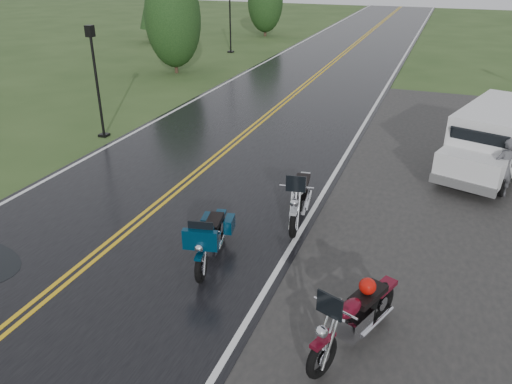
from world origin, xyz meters
The scene contains 12 objects.
ground centered at (0.00, 0.00, 0.00)m, with size 120.00×120.00×0.00m, color #2D471E.
road centered at (0.00, 10.00, 0.02)m, with size 8.00×100.00×0.04m, color black.
motorcycle_red centered at (5.31, -1.86, 0.70)m, with size 0.87×2.38×1.41m, color #520917, non-canonical shape.
motorcycle_teal centered at (2.54, -0.31, 0.63)m, with size 0.78×2.14×1.27m, color #05273E, non-canonical shape.
motorcycle_silver centered at (3.73, 1.94, 0.72)m, with size 0.88×2.42×1.43m, color #919598, non-canonical shape.
van_white centered at (6.77, 6.46, 0.97)m, with size 1.85×4.94×1.94m, color silver, non-canonical shape.
person_at_van centered at (8.19, 5.93, 0.82)m, with size 0.60×0.39×1.63m, color #48484C.
lamp_post_near_left centered at (-4.63, 6.35, 1.91)m, with size 0.33×0.33×3.83m, color black, non-canonical shape.
lamp_post_far_left centered at (-7.07, 23.34, 2.13)m, with size 0.36×0.36×4.25m, color black, non-canonical shape.
tree_left_mid centered at (-7.35, 16.54, 2.30)m, with size 2.94×2.94×4.59m, color #1E3D19, non-canonical shape.
tree_left_far centered at (-7.43, 31.00, 2.08)m, with size 2.71×2.71×4.16m, color #1E3D19, non-canonical shape.
pine_left_far centered at (-13.73, 25.57, 2.83)m, with size 2.72×2.72×5.66m, color #1E3D19, non-canonical shape.
Camera 1 is at (6.40, -7.49, 5.85)m, focal length 35.00 mm.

